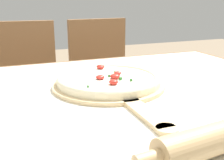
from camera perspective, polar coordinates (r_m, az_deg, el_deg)
name	(u,v)px	position (r m, az deg, el deg)	size (l,w,h in m)	color
dining_table	(124,125)	(0.88, 2.53, -9.05)	(1.32, 1.04, 0.75)	brown
towel_cloth	(125,94)	(0.84, 2.62, -2.82)	(1.24, 0.96, 0.00)	white
pizza_peel	(111,87)	(0.88, -0.20, -1.36)	(0.36, 0.55, 0.01)	#D6B784
pizza	(109,79)	(0.89, -0.71, 0.19)	(0.33, 0.33, 0.03)	beige
chair_left	(25,89)	(1.68, -17.30, -1.79)	(0.44, 0.44, 0.90)	brown
chair_right	(104,80)	(1.78, -1.74, -0.09)	(0.42, 0.42, 0.90)	brown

